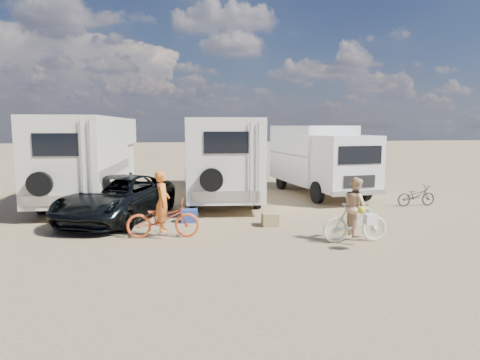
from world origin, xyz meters
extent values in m
plane|color=#997F5B|center=(0.00, 0.00, 0.00)|extent=(140.00, 140.00, 0.00)
imported|color=black|center=(-3.95, 3.44, 0.71)|extent=(4.10, 5.61, 1.42)
imported|color=#D44E20|center=(-2.51, 0.91, 0.52)|extent=(2.02, 0.84, 1.03)
imported|color=silver|center=(2.44, -0.49, 0.53)|extent=(1.77, 0.56, 1.05)
imported|color=orange|center=(-2.51, 0.91, 0.82)|extent=(0.44, 0.63, 1.65)
imported|color=#D9B085|center=(2.44, -0.49, 0.77)|extent=(0.61, 0.77, 1.53)
imported|color=#292C29|center=(6.98, 3.78, 0.40)|extent=(1.52, 0.54, 0.79)
cube|color=navy|center=(-1.68, 2.63, 0.20)|extent=(0.54, 0.41, 0.41)
cube|color=#917C50|center=(0.71, 1.69, 0.20)|extent=(0.53, 0.53, 0.39)
camera|label=1|loc=(-2.51, -10.51, 3.02)|focal=31.51mm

